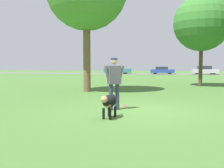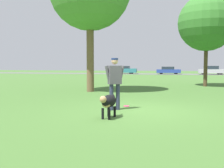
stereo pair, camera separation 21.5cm
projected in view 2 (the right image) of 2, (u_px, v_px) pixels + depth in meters
The scene contains 9 objects.
ground_plane at pixel (138, 111), 8.45m from camera, with size 120.00×120.00×0.00m, color #426B2D.
far_road_strip at pixel (168, 74), 43.13m from camera, with size 120.00×6.00×0.01m.
person at pixel (115, 79), 8.51m from camera, with size 0.61×0.47×1.70m.
dog at pixel (108, 102), 7.19m from camera, with size 0.43×1.03×0.66m.
frisbee at pixel (126, 106), 9.33m from camera, with size 0.21×0.21×0.02m.
tree_mid_center at pixel (207, 23), 17.82m from camera, with size 3.86×3.86×6.28m.
parked_car_teal at pixel (123, 70), 44.88m from camera, with size 4.57×1.86×1.34m.
parked_car_blue at pixel (168, 70), 43.11m from camera, with size 3.94×1.99×1.23m.
parked_car_silver at pixel (212, 70), 41.29m from camera, with size 4.05×1.87×1.36m.
Camera 2 is at (1.14, -8.34, 1.46)m, focal length 42.00 mm.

